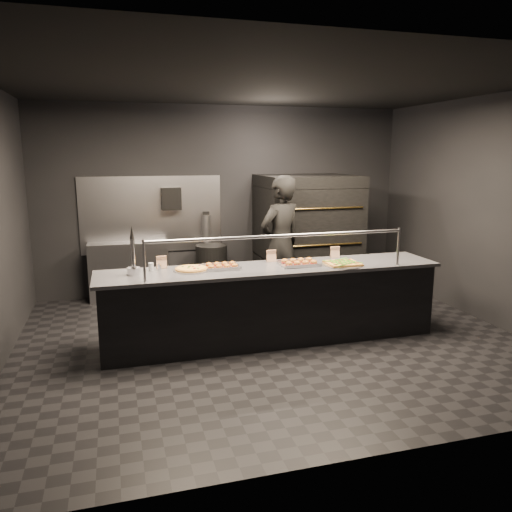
# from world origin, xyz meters

# --- Properties ---
(room) EXTENTS (6.04, 6.00, 3.00)m
(room) POSITION_xyz_m (-0.02, 0.05, 1.50)
(room) COLOR black
(room) RESTS_ON ground
(service_counter) EXTENTS (4.10, 0.78, 1.37)m
(service_counter) POSITION_xyz_m (0.00, -0.00, 0.46)
(service_counter) COLOR black
(service_counter) RESTS_ON ground
(pizza_oven) EXTENTS (1.50, 1.23, 1.91)m
(pizza_oven) POSITION_xyz_m (1.20, 1.90, 0.97)
(pizza_oven) COLOR black
(pizza_oven) RESTS_ON ground
(prep_shelf) EXTENTS (1.20, 0.35, 0.90)m
(prep_shelf) POSITION_xyz_m (-1.60, 2.32, 0.45)
(prep_shelf) COLOR #99999E
(prep_shelf) RESTS_ON ground
(towel_dispenser) EXTENTS (0.30, 0.20, 0.35)m
(towel_dispenser) POSITION_xyz_m (-0.90, 2.39, 1.55)
(towel_dispenser) COLOR black
(towel_dispenser) RESTS_ON room
(fire_extinguisher) EXTENTS (0.14, 0.14, 0.51)m
(fire_extinguisher) POSITION_xyz_m (-0.35, 2.40, 1.06)
(fire_extinguisher) COLOR #B2B2B7
(fire_extinguisher) RESTS_ON room
(beer_tap) EXTENTS (0.14, 0.20, 0.55)m
(beer_tap) POSITION_xyz_m (-1.60, 0.05, 1.08)
(beer_tap) COLOR silver
(beer_tap) RESTS_ON service_counter
(round_pizza) EXTENTS (0.43, 0.43, 0.03)m
(round_pizza) POSITION_xyz_m (-0.95, 0.09, 0.94)
(round_pizza) COLOR silver
(round_pizza) RESTS_ON service_counter
(slider_tray_a) EXTENTS (0.46, 0.38, 0.07)m
(slider_tray_a) POSITION_xyz_m (-0.59, 0.09, 0.94)
(slider_tray_a) COLOR silver
(slider_tray_a) RESTS_ON service_counter
(slider_tray_b) EXTENTS (0.48, 0.37, 0.07)m
(slider_tray_b) POSITION_xyz_m (0.34, 0.00, 0.95)
(slider_tray_b) COLOR silver
(slider_tray_b) RESTS_ON service_counter
(square_pizza) EXTENTS (0.49, 0.49, 0.05)m
(square_pizza) POSITION_xyz_m (0.85, -0.15, 0.94)
(square_pizza) COLOR silver
(square_pizza) RESTS_ON service_counter
(condiment_jar) EXTENTS (0.14, 0.06, 0.10)m
(condiment_jar) POSITION_xyz_m (-1.37, 0.18, 0.96)
(condiment_jar) COLOR silver
(condiment_jar) RESTS_ON service_counter
(tent_cards) EXTENTS (2.33, 0.04, 0.15)m
(tent_cards) POSITION_xyz_m (-0.08, 0.28, 1.00)
(tent_cards) COLOR white
(tent_cards) RESTS_ON service_counter
(trash_bin) EXTENTS (0.50, 0.50, 0.83)m
(trash_bin) POSITION_xyz_m (-0.33, 2.10, 0.42)
(trash_bin) COLOR black
(trash_bin) RESTS_ON ground
(worker) EXTENTS (0.84, 0.72, 1.95)m
(worker) POSITION_xyz_m (0.48, 1.11, 0.98)
(worker) COLOR black
(worker) RESTS_ON ground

